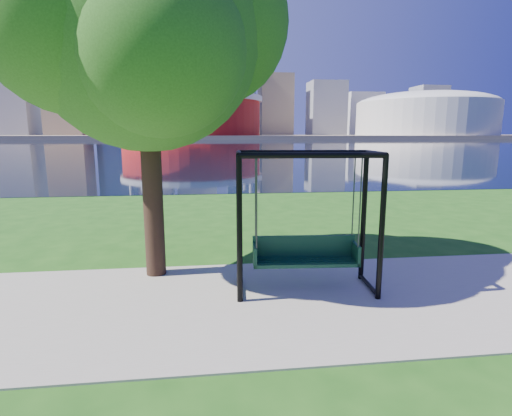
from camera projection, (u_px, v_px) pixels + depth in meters
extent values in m
plane|color=#1E5114|center=(272.00, 291.00, 7.29)|extent=(900.00, 900.00, 0.00)
cube|color=#9E937F|center=(277.00, 301.00, 6.80)|extent=(120.00, 4.00, 0.03)
cube|color=black|center=(211.00, 145.00, 106.84)|extent=(900.00, 180.00, 0.02)
cube|color=#937F60|center=(208.00, 136.00, 305.77)|extent=(900.00, 228.00, 2.00)
cylinder|color=maroon|center=(191.00, 116.00, 233.10)|extent=(80.00, 80.00, 22.00)
cylinder|color=silver|center=(191.00, 100.00, 231.36)|extent=(83.00, 83.00, 3.00)
cylinder|color=silver|center=(244.00, 110.00, 254.62)|extent=(2.00, 2.00, 32.00)
cylinder|color=silver|center=(138.00, 109.00, 246.84)|extent=(2.00, 2.00, 32.00)
cylinder|color=silver|center=(126.00, 105.00, 209.75)|extent=(2.00, 2.00, 32.00)
cylinder|color=silver|center=(251.00, 106.00, 217.53)|extent=(2.00, 2.00, 32.00)
cylinder|color=beige|center=(425.00, 119.00, 250.41)|extent=(84.00, 84.00, 20.00)
ellipsoid|color=beige|center=(426.00, 104.00, 248.77)|extent=(84.00, 84.00, 15.12)
cube|color=gray|center=(12.00, 91.00, 287.28)|extent=(28.00, 28.00, 62.00)
cube|color=#998466|center=(64.00, 71.00, 279.87)|extent=(26.00, 26.00, 88.00)
cube|color=slate|center=(116.00, 72.00, 307.18)|extent=(30.00, 24.00, 95.00)
cube|color=gray|center=(153.00, 85.00, 293.30)|extent=(24.00, 24.00, 72.00)
cube|color=silver|center=(195.00, 85.00, 325.40)|extent=(32.00, 28.00, 80.00)
cube|color=slate|center=(240.00, 97.00, 307.14)|extent=(22.00, 22.00, 58.00)
cube|color=#998466|center=(275.00, 105.00, 326.24)|extent=(26.00, 26.00, 48.00)
cube|color=gray|center=(326.00, 109.00, 321.76)|extent=(28.00, 24.00, 42.00)
cube|color=silver|center=(362.00, 114.00, 351.43)|extent=(30.00, 26.00, 36.00)
cube|color=gray|center=(428.00, 111.00, 337.46)|extent=(24.00, 24.00, 40.00)
cube|color=#998466|center=(460.00, 117.00, 357.56)|extent=(26.00, 26.00, 32.00)
cylinder|color=black|center=(239.00, 232.00, 6.54)|extent=(0.10, 0.10, 2.48)
cylinder|color=black|center=(382.00, 230.00, 6.65)|extent=(0.10, 0.10, 2.48)
cylinder|color=black|center=(239.00, 219.00, 7.49)|extent=(0.10, 0.10, 2.48)
cylinder|color=black|center=(364.00, 218.00, 7.60)|extent=(0.10, 0.10, 2.48)
cylinder|color=black|center=(313.00, 155.00, 6.37)|extent=(2.38, 0.27, 0.10)
cylinder|color=black|center=(303.00, 153.00, 7.32)|extent=(2.38, 0.27, 0.10)
cylinder|color=black|center=(239.00, 154.00, 6.79)|extent=(0.17, 0.98, 0.10)
cylinder|color=black|center=(240.00, 287.00, 7.23)|extent=(0.15, 0.97, 0.08)
cylinder|color=black|center=(376.00, 154.00, 6.90)|extent=(0.17, 0.98, 0.10)
cylinder|color=black|center=(369.00, 285.00, 7.34)|extent=(0.15, 0.97, 0.08)
cube|color=black|center=(305.00, 262.00, 7.20)|extent=(1.92, 0.62, 0.06)
cube|color=black|center=(304.00, 246.00, 7.36)|extent=(1.89, 0.19, 0.41)
cube|color=black|center=(255.00, 255.00, 7.13)|extent=(0.09, 0.49, 0.37)
cube|color=black|center=(355.00, 253.00, 7.22)|extent=(0.09, 0.49, 0.37)
cylinder|color=#35353A|center=(257.00, 204.00, 6.76)|extent=(0.03, 0.03, 1.57)
cylinder|color=#35353A|center=(360.00, 203.00, 6.84)|extent=(0.03, 0.03, 1.57)
cylinder|color=#35353A|center=(256.00, 200.00, 7.15)|extent=(0.03, 0.03, 1.57)
cylinder|color=#35353A|center=(353.00, 200.00, 7.24)|extent=(0.03, 0.03, 1.57)
cylinder|color=black|center=(152.00, 180.00, 7.75)|extent=(0.39, 0.39, 3.89)
sphere|color=#295519|center=(145.00, 35.00, 7.26)|extent=(4.25, 4.25, 4.25)
sphere|color=#295519|center=(208.00, 24.00, 7.85)|extent=(3.19, 3.19, 3.19)
sphere|color=#295519|center=(77.00, 17.00, 6.76)|extent=(3.36, 3.36, 3.36)
sphere|color=#295519|center=(160.00, 50.00, 6.44)|extent=(2.83, 2.83, 2.83)
sphere|color=#295519|center=(124.00, 10.00, 8.11)|extent=(3.01, 3.01, 3.01)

